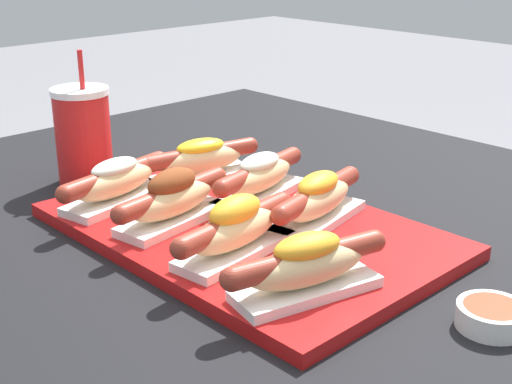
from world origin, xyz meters
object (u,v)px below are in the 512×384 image
hot_dog_3 (307,265)px  drink_cup (83,136)px  hot_dog_6 (318,199)px  hot_dog_2 (235,228)px  serving_tray (245,230)px  sauce_bowl (492,315)px  hot_dog_5 (260,176)px  hot_dog_4 (201,160)px  hot_dog_1 (173,199)px  hot_dog_0 (116,181)px

hot_dog_3 → drink_cup: size_ratio=0.94×
hot_dog_6 → hot_dog_2: bearing=-90.6°
hot_dog_2 → drink_cup: drink_cup is taller
serving_tray → sauce_bowl: bearing=4.4°
serving_tray → hot_dog_5: 0.11m
serving_tray → hot_dog_3: size_ratio=2.60×
hot_dog_2 → hot_dog_5: size_ratio=1.01×
hot_dog_4 → drink_cup: drink_cup is taller
hot_dog_1 → hot_dog_5: size_ratio=1.01×
hot_dog_5 → sauce_bowl: size_ratio=2.78×
hot_dog_1 → hot_dog_4: (-0.11, 0.14, -0.00)m
hot_dog_0 → hot_dog_4: same height
hot_dog_0 → hot_dog_3: (0.37, -0.00, 0.00)m
hot_dog_0 → hot_dog_1: bearing=6.8°
serving_tray → hot_dog_2: (0.06, -0.07, 0.04)m
hot_dog_1 → hot_dog_5: hot_dog_1 is taller
drink_cup → hot_dog_2: bearing=-5.1°
hot_dog_0 → hot_dog_2: (0.24, 0.01, 0.00)m
hot_dog_3 → hot_dog_5: bearing=145.8°
hot_dog_2 → hot_dog_3: size_ratio=1.02×
hot_dog_6 → hot_dog_4: bearing=-179.6°
hot_dog_2 → hot_dog_4: 0.28m
hot_dog_0 → hot_dog_3: bearing=-0.4°
serving_tray → hot_dog_3: (0.19, -0.08, 0.04)m
hot_dog_4 → hot_dog_5: bearing=5.4°
hot_dog_1 → sauce_bowl: size_ratio=2.81×
hot_dog_0 → hot_dog_2: 0.24m
hot_dog_2 → drink_cup: bearing=174.9°
serving_tray → drink_cup: 0.35m
hot_dog_4 → drink_cup: size_ratio=0.95×
hot_dog_3 → serving_tray: bearing=155.9°
hot_dog_4 → hot_dog_5: (0.12, 0.01, 0.00)m
hot_dog_5 → sauce_bowl: (0.40, -0.06, -0.04)m
hot_dog_2 → sauce_bowl: hot_dog_2 is taller
hot_dog_4 → serving_tray: bearing=-21.7°
sauce_bowl → hot_dog_3: bearing=-145.2°
serving_tray → hot_dog_1: (-0.07, -0.07, 0.04)m
serving_tray → hot_dog_6: size_ratio=2.59×
hot_dog_0 → sauce_bowl: 0.54m
hot_dog_3 → sauce_bowl: bearing=34.8°
hot_dog_6 → drink_cup: 0.42m
hot_dog_1 → hot_dog_3: 0.25m
hot_dog_4 → sauce_bowl: 0.52m
hot_dog_2 → drink_cup: 0.40m
hot_dog_5 → hot_dog_4: bearing=-174.6°
hot_dog_2 → hot_dog_6: bearing=89.4°
hot_dog_2 → hot_dog_4: hot_dog_2 is taller
hot_dog_1 → hot_dog_3: size_ratio=1.01×
serving_tray → sauce_bowl: (0.34, 0.03, 0.00)m
hot_dog_4 → sauce_bowl: hot_dog_4 is taller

